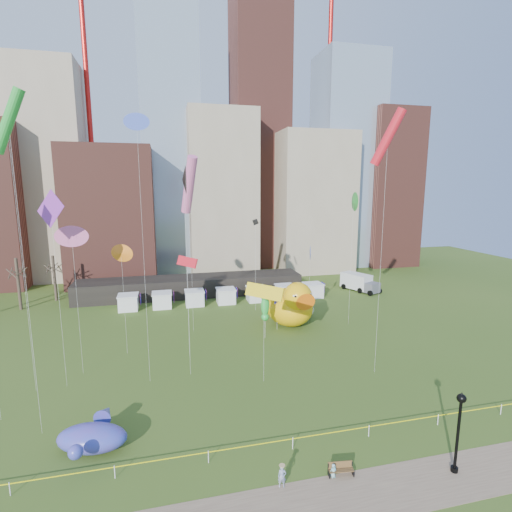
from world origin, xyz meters
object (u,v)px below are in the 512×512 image
object	(u,v)px
woman	(282,476)
toddler	(333,471)
small_duck	(304,309)
seahorse_green	(265,302)
lamppost	(459,424)
whale_inflatable	(93,436)
box_truck	(359,282)
seahorse_purple	(277,304)
big_duck	(291,305)
park_bench	(341,468)

from	to	relation	value
woman	toddler	distance (m)	3.47
small_duck	seahorse_green	xyz separation A→B (m)	(-7.32, -5.99, 3.25)
small_duck	lamppost	world-z (taller)	lamppost
seahorse_green	toddler	xyz separation A→B (m)	(-1.72, -23.49, -4.12)
small_duck	woman	world-z (taller)	small_duck
whale_inflatable	box_truck	world-z (taller)	box_truck
box_truck	toddler	xyz separation A→B (m)	(-23.93, -41.14, -1.07)
small_duck	toddler	bearing A→B (deg)	-84.74
whale_inflatable	box_truck	bearing A→B (deg)	54.14
seahorse_green	seahorse_purple	world-z (taller)	seahorse_green
small_duck	whale_inflatable	xyz separation A→B (m)	(-24.50, -22.89, -0.35)
whale_inflatable	small_duck	bearing A→B (deg)	55.94
small_duck	woman	bearing A→B (deg)	-90.67
whale_inflatable	box_truck	size ratio (longest dim) A/B	0.85
box_truck	woman	distance (m)	49.43
seahorse_green	whale_inflatable	bearing A→B (deg)	-120.61
seahorse_purple	lamppost	bearing A→B (deg)	-62.61
small_duck	box_truck	size ratio (longest dim) A/B	0.56
whale_inflatable	toddler	distance (m)	16.80
seahorse_purple	toddler	xyz separation A→B (m)	(-4.02, -25.99, -3.03)
whale_inflatable	big_duck	bearing A→B (deg)	55.97
small_duck	toddler	size ratio (longest dim) A/B	4.61
park_bench	box_truck	bearing A→B (deg)	67.81
park_bench	toddler	world-z (taller)	toddler
seahorse_green	whale_inflatable	size ratio (longest dim) A/B	0.99
toddler	seahorse_green	bearing A→B (deg)	82.17
whale_inflatable	lamppost	distance (m)	24.84
small_duck	seahorse_purple	world-z (taller)	seahorse_purple
whale_inflatable	toddler	size ratio (longest dim) A/B	6.96
seahorse_green	lamppost	distance (m)	25.69
seahorse_purple	park_bench	xyz separation A→B (m)	(-3.47, -25.91, -3.04)
park_bench	lamppost	xyz separation A→B (m)	(7.40, -1.48, 3.00)
big_duck	park_bench	world-z (taller)	big_duck
toddler	whale_inflatable	bearing A→B (deg)	153.28
park_bench	lamppost	distance (m)	8.12
seahorse_purple	lamppost	distance (m)	27.67
whale_inflatable	woman	bearing A→B (deg)	-15.88
whale_inflatable	park_bench	world-z (taller)	whale_inflatable
seahorse_green	whale_inflatable	xyz separation A→B (m)	(-17.18, -16.91, -3.60)
seahorse_green	park_bench	distance (m)	23.80
seahorse_green	woman	world-z (taller)	seahorse_green
seahorse_green	whale_inflatable	world-z (taller)	seahorse_green
small_duck	seahorse_green	distance (m)	10.00
big_duck	park_bench	size ratio (longest dim) A/B	5.20
box_truck	seahorse_green	bearing A→B (deg)	-165.50
big_duck	box_truck	world-z (taller)	big_duck
park_bench	toddler	xyz separation A→B (m)	(-0.55, -0.08, 0.01)
seahorse_green	toddler	bearing A→B (deg)	-79.36
seahorse_purple	whale_inflatable	xyz separation A→B (m)	(-19.47, -19.40, -2.51)
small_duck	whale_inflatable	bearing A→B (deg)	-114.62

